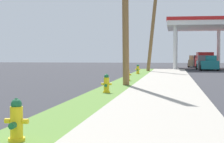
{
  "coord_description": "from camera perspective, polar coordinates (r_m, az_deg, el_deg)",
  "views": [
    {
      "loc": [
        3.38,
        -2.23,
        1.61
      ],
      "look_at": [
        0.75,
        14.45,
        0.89
      ],
      "focal_mm": 62.15,
      "sensor_mm": 36.0,
      "label": 1
    }
  ],
  "objects": [
    {
      "name": "fire_hydrant_nearest",
      "position": [
        6.94,
        -13.88,
        -7.28
      ],
      "size": [
        0.42,
        0.37,
        0.74
      ],
      "color": "yellow",
      "rests_on": "grass_verge"
    },
    {
      "name": "truck_red_at_forecourt",
      "position": [
        49.45,
        13.34,
        1.55
      ],
      "size": [
        2.45,
        5.52,
        1.97
      ],
      "color": "red",
      "rests_on": "ground"
    },
    {
      "name": "fire_hydrant_second",
      "position": [
        15.34,
        -0.82,
        -1.92
      ],
      "size": [
        0.42,
        0.38,
        0.74
      ],
      "color": "yellow",
      "rests_on": "grass_verge"
    },
    {
      "name": "car_tan_by_far_pump",
      "position": [
        53.29,
        12.17,
        1.41
      ],
      "size": [
        2.22,
        4.62,
        1.57
      ],
      "color": "tan",
      "rests_on": "ground"
    },
    {
      "name": "fire_hydrant_fourth",
      "position": [
        30.96,
        3.82,
        0.26
      ],
      "size": [
        0.42,
        0.37,
        0.74
      ],
      "color": "yellow",
      "rests_on": "grass_verge"
    },
    {
      "name": "car_teal_by_near_pump",
      "position": [
        42.87,
        13.84,
        1.17
      ],
      "size": [
        2.15,
        4.59,
        1.57
      ],
      "color": "#197075",
      "rests_on": "ground"
    },
    {
      "name": "utility_pole_background",
      "position": [
        36.39,
        6.02,
        6.72
      ],
      "size": [
        1.73,
        0.65,
        8.29
      ],
      "color": "olive",
      "rests_on": "grass_verge"
    },
    {
      "name": "fire_hydrant_third",
      "position": [
        22.65,
        2.33,
        -0.52
      ],
      "size": [
        0.42,
        0.37,
        0.74
      ],
      "color": "yellow",
      "rests_on": "grass_verge"
    }
  ]
}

